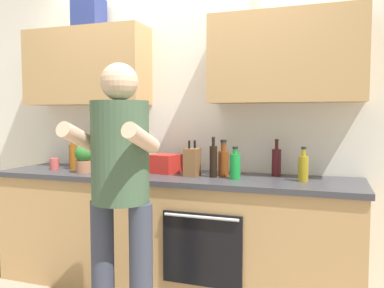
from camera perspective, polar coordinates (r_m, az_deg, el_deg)
ground_plane at (r=3.32m, az=-3.19°, el=-19.97°), size 12.00×12.00×0.00m
back_wall_unit at (r=3.29m, az=-1.54°, el=6.45°), size 4.00×0.38×2.50m
counter at (r=3.16m, az=-3.21°, el=-12.50°), size 2.84×0.67×0.90m
person_standing at (r=2.38m, az=-10.34°, el=-5.02°), size 0.49×0.45×1.66m
bottle_soda at (r=2.86m, az=6.23°, el=-3.12°), size 0.08×0.08×0.23m
bottle_wine at (r=3.05m, az=12.07°, el=-2.52°), size 0.07×0.07×0.28m
bottle_water at (r=3.37m, az=-6.24°, el=-1.87°), size 0.06×0.06×0.26m
bottle_oil at (r=2.85m, az=15.74°, el=-3.30°), size 0.07×0.07×0.24m
bottle_syrup at (r=3.51m, az=-16.77°, el=-1.68°), size 0.07×0.07×0.26m
bottle_vinegar at (r=2.99m, az=4.55°, el=-2.53°), size 0.08×0.08×0.28m
bottle_juice at (r=3.10m, az=-8.69°, el=-2.38°), size 0.05×0.05×0.26m
bottle_soy at (r=2.93m, az=3.09°, el=-2.43°), size 0.06×0.06×0.30m
cup_ceramic at (r=3.56m, az=-19.23°, el=-2.71°), size 0.08×0.08×0.09m
cup_tea at (r=3.51m, az=-12.98°, el=-2.72°), size 0.07×0.07×0.09m
mixing_bowl at (r=3.33m, az=-10.23°, el=-3.17°), size 0.28×0.28×0.07m
knife_block at (r=2.98m, az=-0.00°, el=-2.62°), size 0.10×0.14×0.27m
potted_herb at (r=3.28m, az=-15.31°, el=-1.96°), size 0.14×0.14×0.23m
grocery_bag_crisps at (r=3.17m, az=-3.93°, el=-2.83°), size 0.25×0.24×0.15m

